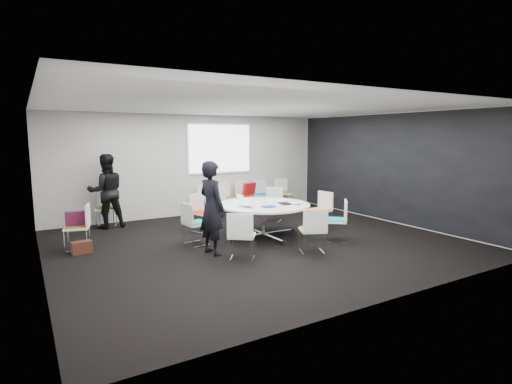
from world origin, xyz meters
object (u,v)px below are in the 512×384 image
chair_back_e (283,199)px  chair_spare_left (78,236)px  chair_back_a (208,206)px  cup (258,199)px  chair_back_c (245,202)px  brown_bag (82,247)px  person_back (106,191)px  chair_ring_f (242,245)px  conference_table (263,213)px  chair_ring_d (202,220)px  maroon_bag (76,218)px  chair_ring_b (272,211)px  chair_ring_e (196,232)px  chair_ring_g (313,239)px  person_main (212,208)px  chair_ring_h (336,228)px  chair_back_d (263,200)px  chair_ring_c (226,212)px  laptop (246,206)px  chair_person_back (107,215)px  chair_back_b (226,204)px  chair_ring_a (320,217)px

chair_back_e → chair_spare_left: (-6.11, -1.83, 0.00)m
chair_back_a → cup: size_ratio=9.78×
chair_back_c → brown_bag: 5.25m
person_back → chair_ring_f: bearing=111.5°
conference_table → cup: cup is taller
chair_ring_d → chair_back_e: same height
chair_back_c → maroon_bag: size_ratio=2.20×
chair_ring_b → chair_ring_d: same height
chair_back_c → chair_ring_b: bearing=82.1°
chair_ring_e → chair_ring_g: same height
conference_table → brown_bag: 3.73m
person_main → chair_ring_h: bearing=-111.8°
conference_table → chair_back_c: size_ratio=2.31×
conference_table → cup: size_ratio=22.64×
chair_back_d → chair_back_c: bearing=2.7°
chair_ring_b → chair_ring_h: size_ratio=1.00×
chair_ring_c → conference_table: bearing=68.5°
chair_back_e → brown_bag: size_ratio=2.44×
chair_back_e → person_main: size_ratio=0.50×
chair_ring_d → person_main: person_main is taller
chair_ring_c → chair_back_e: same height
chair_ring_b → cup: bearing=92.1°
chair_ring_g → chair_back_e: bearing=86.5°
person_main → laptop: size_ratio=5.82×
person_main → brown_bag: (-2.14, 1.25, -0.76)m
brown_bag → chair_back_a: bearing=31.4°
chair_back_d → chair_ring_c: bearing=35.6°
chair_ring_b → chair_ring_h: bearing=141.8°
chair_ring_f → chair_back_a: same height
chair_back_e → chair_spare_left: bearing=28.8°
chair_person_back → maroon_bag: bearing=84.6°
chair_ring_c → chair_person_back: (-2.71, 1.17, 0.00)m
person_back → chair_ring_e: bearing=115.7°
chair_back_b → chair_back_e: size_ratio=1.00×
person_main → person_back: size_ratio=0.98×
brown_bag → chair_ring_e: bearing=-13.6°
chair_back_e → chair_ring_a: bearing=85.1°
chair_ring_b → chair_ring_h: 2.37m
chair_ring_b → chair_back_a: same height
conference_table → laptop: size_ratio=6.73×
chair_ring_e → chair_ring_g: bearing=37.7°
chair_ring_c → person_back: person_back is taller
chair_back_a → person_main: (-1.41, -3.41, 0.61)m
chair_ring_h → cup: bearing=72.3°
chair_back_e → brown_bag: chair_back_e is taller
chair_ring_e → chair_back_b: size_ratio=1.00×
chair_back_a → chair_back_b: bearing=170.4°
conference_table → chair_ring_e: size_ratio=2.31×
chair_back_c → chair_spare_left: size_ratio=1.00×
chair_ring_b → chair_back_d: same height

